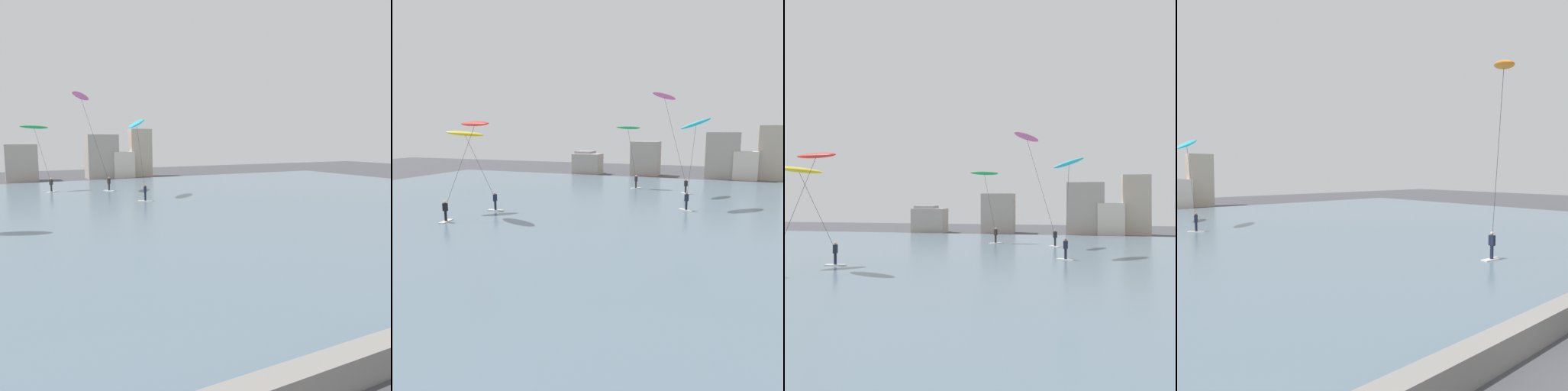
{
  "view_description": "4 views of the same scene",
  "coord_description": "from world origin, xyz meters",
  "views": [
    {
      "loc": [
        -12.63,
        -2.88,
        5.93
      ],
      "look_at": [
        -3.72,
        14.69,
        3.17
      ],
      "focal_mm": 35.85,
      "sensor_mm": 36.0,
      "label": 1
    },
    {
      "loc": [
        3.45,
        -0.41,
        6.89
      ],
      "look_at": [
        -0.73,
        10.5,
        4.91
      ],
      "focal_mm": 34.32,
      "sensor_mm": 36.0,
      "label": 2
    },
    {
      "loc": [
        0.45,
        -1.62,
        4.74
      ],
      "look_at": [
        -2.73,
        13.86,
        4.85
      ],
      "focal_mm": 40.97,
      "sensor_mm": 36.0,
      "label": 3
    },
    {
      "loc": [
        -10.56,
        -2.38,
        5.19
      ],
      "look_at": [
        0.01,
        9.86,
        4.24
      ],
      "focal_mm": 36.57,
      "sensor_mm": 36.0,
      "label": 4
    }
  ],
  "objects": [
    {
      "name": "water_bay",
      "position": [
        0.0,
        30.02,
        0.05
      ],
      "size": [
        84.0,
        52.0,
        0.1
      ],
      "primitive_type": "cube",
      "color": "slate",
      "rests_on": "ground"
    },
    {
      "name": "far_shore_buildings",
      "position": [
        -3.93,
        59.33,
        2.87
      ],
      "size": [
        31.87,
        4.84,
        7.88
      ],
      "color": "gray",
      "rests_on": "ground"
    },
    {
      "name": "kitesurfer_pink",
      "position": [
        -3.67,
        42.6,
        10.04
      ],
      "size": [
        4.83,
        3.4,
        11.33
      ],
      "color": "silver",
      "rests_on": "water_bay"
    },
    {
      "name": "kitesurfer_green",
      "position": [
        -8.55,
        45.1,
        6.78
      ],
      "size": [
        3.58,
        2.22,
        7.68
      ],
      "color": "silver",
      "rests_on": "water_bay"
    },
    {
      "name": "kitesurfer_red",
      "position": [
        -16.14,
        24.77,
        7.13
      ],
      "size": [
        3.99,
        5.14,
        7.83
      ],
      "color": "silver",
      "rests_on": "water_bay"
    },
    {
      "name": "kitesurfer_yellow",
      "position": [
        -18.22,
        26.72,
        6.22
      ],
      "size": [
        5.1,
        2.81,
        7.06
      ],
      "color": "silver",
      "rests_on": "water_bay"
    },
    {
      "name": "kitesurfer_cyan",
      "position": [
        0.25,
        35.57,
        7.26
      ],
      "size": [
        3.3,
        5.39,
        8.4
      ],
      "color": "silver",
      "rests_on": "water_bay"
    }
  ]
}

